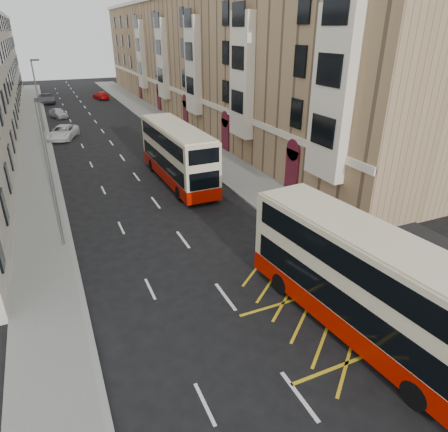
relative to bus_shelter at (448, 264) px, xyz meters
name	(u,v)px	position (x,y,z in m)	size (l,w,h in m)	color
ground	(269,355)	(-8.34, 0.39, -2.14)	(200.00, 200.00, 0.00)	black
pavement_right	(194,143)	(-0.34, 30.39, -2.06)	(4.00, 120.00, 0.15)	slate
pavement_left	(37,161)	(-15.84, 30.39, -2.06)	(3.00, 120.00, 0.15)	slate
kerb_right	(176,145)	(-2.34, 30.39, -2.06)	(0.25, 120.00, 0.15)	gray
kerb_left	(54,159)	(-14.34, 30.39, -2.06)	(0.25, 120.00, 0.15)	gray
road_markings	(97,123)	(-8.34, 45.39, -2.13)	(10.00, 110.00, 0.01)	silver
terrace_right	(200,58)	(6.54, 45.77, 5.38)	(10.75, 79.00, 15.25)	tan
bus_shelter	(448,264)	(0.00, 0.00, 0.00)	(1.65, 4.25, 2.70)	black
guard_railing	(317,237)	(-2.09, 6.14, -1.28)	(0.06, 6.56, 1.01)	red
street_lamp_near	(50,168)	(-14.69, 12.39, 2.50)	(0.93, 0.18, 8.00)	slate
street_lamp_far	(37,92)	(-14.69, 42.39, 2.50)	(0.93, 0.18, 8.00)	slate
double_decker_front	(364,283)	(-4.40, 0.21, 0.12)	(3.62, 11.30, 4.43)	beige
double_decker_rear	(177,154)	(-5.52, 19.80, 0.15)	(2.72, 11.28, 4.48)	beige
pedestrian_far	(329,233)	(-1.27, 6.12, -1.19)	(0.93, 0.39, 1.59)	black
white_van	(63,132)	(-12.87, 38.40, -1.41)	(2.40, 5.20, 1.45)	silver
car_silver	(58,113)	(-12.60, 51.02, -1.47)	(1.57, 3.89, 1.33)	#A9ABB1
car_dark	(47,99)	(-13.54, 64.29, -1.38)	(1.61, 4.62, 1.52)	black
car_red	(101,95)	(-4.72, 65.42, -1.48)	(1.85, 4.54, 1.32)	#AA0808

